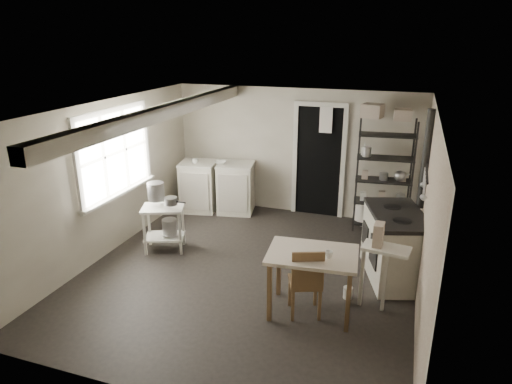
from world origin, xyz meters
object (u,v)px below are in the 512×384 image
(stove, at_px, (394,248))
(flour_sack, at_px, (364,214))
(work_table, at_px, (311,284))
(chair, at_px, (305,277))
(shelf_rack, at_px, (384,177))
(stockpot, at_px, (156,191))
(prep_table, at_px, (164,226))
(base_cabinets, at_px, (217,187))

(stove, bearing_deg, flour_sack, 91.48)
(work_table, bearing_deg, chair, -144.51)
(flour_sack, bearing_deg, stove, -71.03)
(flour_sack, bearing_deg, shelf_rack, -7.70)
(stockpot, height_order, chair, stockpot)
(prep_table, bearing_deg, shelf_rack, 31.16)
(prep_table, relative_size, chair, 0.79)
(shelf_rack, distance_m, work_table, 2.91)
(work_table, xyz_separation_m, flour_sack, (0.33, 2.83, -0.14))
(base_cabinets, xyz_separation_m, shelf_rack, (2.99, 0.07, 0.49))
(stove, relative_size, work_table, 1.16)
(prep_table, distance_m, stove, 3.41)
(prep_table, relative_size, base_cabinets, 0.50)
(stockpot, xyz_separation_m, work_table, (2.62, -0.95, -0.56))
(stockpot, bearing_deg, flour_sack, 32.49)
(work_table, xyz_separation_m, chair, (-0.07, -0.05, 0.10))
(shelf_rack, distance_m, flour_sack, 0.76)
(base_cabinets, height_order, flour_sack, base_cabinets)
(stockpot, xyz_separation_m, stove, (3.51, 0.24, -0.50))
(prep_table, relative_size, work_table, 0.68)
(prep_table, height_order, chair, chair)
(stove, height_order, chair, chair)
(stockpot, xyz_separation_m, flour_sack, (2.95, 1.88, -0.70))
(stove, distance_m, work_table, 1.49)
(stockpot, distance_m, stove, 3.56)
(base_cabinets, bearing_deg, prep_table, -104.49)
(shelf_rack, relative_size, chair, 2.13)
(shelf_rack, relative_size, work_table, 1.84)
(prep_table, relative_size, flour_sack, 1.47)
(stockpot, bearing_deg, base_cabinets, 82.84)
(stove, bearing_deg, prep_table, 166.99)
(stockpot, xyz_separation_m, shelf_rack, (3.21, 1.84, 0.01))
(stockpot, distance_m, base_cabinets, 1.85)
(base_cabinets, bearing_deg, flour_sack, -8.91)
(base_cabinets, distance_m, stove, 3.63)
(base_cabinets, bearing_deg, stockpot, -108.21)
(shelf_rack, height_order, flour_sack, shelf_rack)
(base_cabinets, bearing_deg, stove, -36.11)
(stove, relative_size, chair, 1.35)
(prep_table, height_order, shelf_rack, shelf_rack)
(stockpot, xyz_separation_m, chair, (2.56, -1.00, -0.45))
(stove, xyz_separation_m, flour_sack, (-0.56, 1.64, -0.20))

